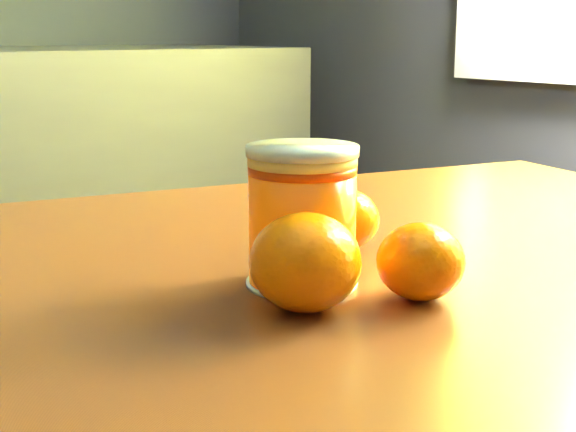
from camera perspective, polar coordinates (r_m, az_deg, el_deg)
table at (r=0.69m, az=2.34°, el=-11.13°), size 1.12×0.89×0.75m
juice_glass at (r=0.58m, az=1.02°, el=-0.08°), size 0.08×0.08×0.10m
orange_front at (r=0.54m, az=1.24°, el=-3.30°), size 0.10×0.10×0.07m
orange_back at (r=0.69m, az=4.08°, el=-0.24°), size 0.08×0.08×0.05m
orange_extra at (r=0.57m, az=9.41°, el=-3.21°), size 0.08×0.08×0.05m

